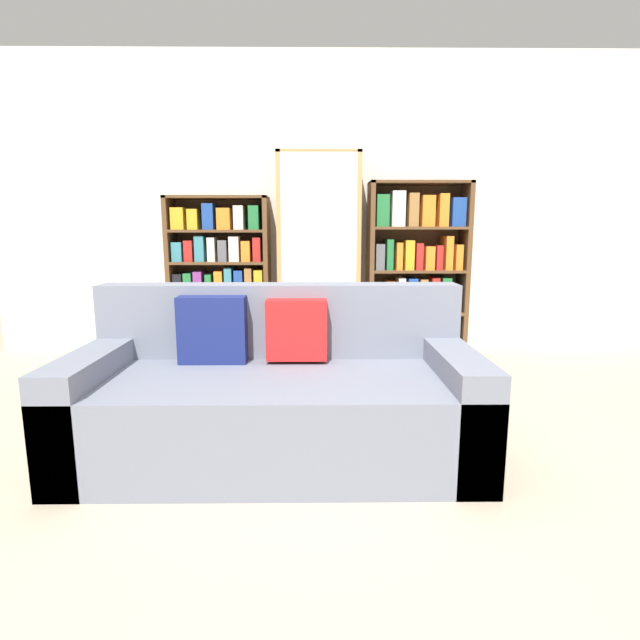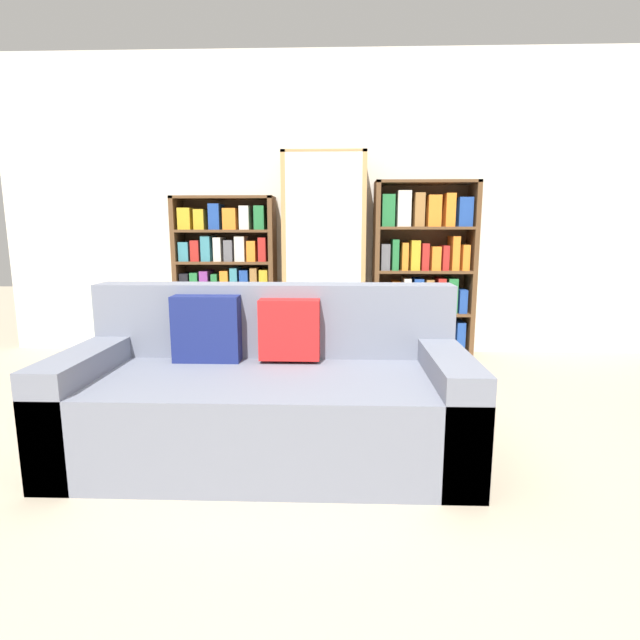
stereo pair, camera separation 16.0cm
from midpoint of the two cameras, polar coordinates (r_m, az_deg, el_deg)
The scene contains 7 objects.
ground_plane at distance 2.21m, azimuth 2.67°, elevation -20.90°, with size 16.00×16.00×0.00m, color tan.
wall_back at distance 4.71m, azimuth 0.81°, elevation 12.81°, with size 6.33×0.06×2.70m.
couch at distance 2.62m, azimuth -6.81°, elevation -8.69°, with size 2.00×0.93×0.84m.
bookshelf_left at distance 4.61m, azimuth -12.30°, elevation 4.54°, with size 0.89×0.32×1.43m.
display_cabinet at distance 4.49m, azimuth -1.18°, elevation 7.00°, with size 0.72×0.36×1.80m.
bookshelf_right at distance 4.59m, azimuth 9.98°, elevation 5.20°, with size 0.89×0.32×1.56m.
wine_bottle at distance 3.87m, azimuth 6.35°, elevation -4.59°, with size 0.08×0.08×0.38m.
Camera 1 is at (-0.20, -1.89, 1.15)m, focal length 28.00 mm.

